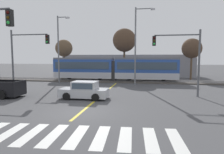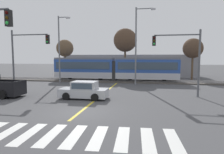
{
  "view_description": "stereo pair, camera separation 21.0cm",
  "coord_description": "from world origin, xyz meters",
  "px_view_note": "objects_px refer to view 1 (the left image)",
  "views": [
    {
      "loc": [
        4.16,
        -12.16,
        3.54
      ],
      "look_at": [
        0.71,
        7.89,
        1.6
      ],
      "focal_mm": 32.0,
      "sensor_mm": 36.0,
      "label": 1
    },
    {
      "loc": [
        4.36,
        -12.12,
        3.54
      ],
      "look_at": [
        0.71,
        7.89,
        1.6
      ],
      "focal_mm": 32.0,
      "sensor_mm": 36.0,
      "label": 2
    }
  ],
  "objects_px": {
    "light_rail_tram": "(114,68)",
    "bare_tree_far_west": "(64,48)",
    "traffic_light_mid_right": "(183,53)",
    "street_lamp_centre": "(137,42)",
    "sedan_crossing": "(84,91)",
    "traffic_light_mid_left": "(24,51)",
    "bare_tree_east": "(192,49)",
    "street_lamp_west": "(59,46)",
    "bare_tree_west": "(124,40)"
  },
  "relations": [
    {
      "from": "traffic_light_mid_right",
      "to": "street_lamp_centre",
      "type": "xyz_separation_m",
      "value": [
        -4.47,
        7.31,
        1.6
      ]
    },
    {
      "from": "sedan_crossing",
      "to": "bare_tree_east",
      "type": "bearing_deg",
      "value": 54.8
    },
    {
      "from": "traffic_light_mid_left",
      "to": "bare_tree_far_west",
      "type": "bearing_deg",
      "value": 97.24
    },
    {
      "from": "traffic_light_mid_left",
      "to": "street_lamp_west",
      "type": "relative_size",
      "value": 0.68
    },
    {
      "from": "sedan_crossing",
      "to": "street_lamp_west",
      "type": "distance_m",
      "value": 13.42
    },
    {
      "from": "bare_tree_far_west",
      "to": "street_lamp_centre",
      "type": "bearing_deg",
      "value": -27.85
    },
    {
      "from": "light_rail_tram",
      "to": "bare_tree_far_west",
      "type": "distance_m",
      "value": 10.65
    },
    {
      "from": "street_lamp_centre",
      "to": "bare_tree_east",
      "type": "height_order",
      "value": "street_lamp_centre"
    },
    {
      "from": "bare_tree_far_west",
      "to": "bare_tree_west",
      "type": "bearing_deg",
      "value": 1.23
    },
    {
      "from": "street_lamp_west",
      "to": "bare_tree_far_west",
      "type": "height_order",
      "value": "street_lamp_west"
    },
    {
      "from": "traffic_light_mid_right",
      "to": "street_lamp_west",
      "type": "bearing_deg",
      "value": 152.81
    },
    {
      "from": "bare_tree_far_west",
      "to": "street_lamp_west",
      "type": "bearing_deg",
      "value": -72.42
    },
    {
      "from": "street_lamp_west",
      "to": "light_rail_tram",
      "type": "bearing_deg",
      "value": 19.34
    },
    {
      "from": "traffic_light_mid_right",
      "to": "bare_tree_east",
      "type": "bearing_deg",
      "value": 75.36
    },
    {
      "from": "street_lamp_centre",
      "to": "bare_tree_far_west",
      "type": "distance_m",
      "value": 14.74
    },
    {
      "from": "light_rail_tram",
      "to": "bare_tree_far_west",
      "type": "bearing_deg",
      "value": 159.46
    },
    {
      "from": "sedan_crossing",
      "to": "traffic_light_mid_left",
      "type": "bearing_deg",
      "value": 161.73
    },
    {
      "from": "sedan_crossing",
      "to": "bare_tree_west",
      "type": "distance_m",
      "value": 17.98
    },
    {
      "from": "bare_tree_far_west",
      "to": "bare_tree_west",
      "type": "relative_size",
      "value": 0.8
    },
    {
      "from": "light_rail_tram",
      "to": "street_lamp_west",
      "type": "height_order",
      "value": "street_lamp_west"
    },
    {
      "from": "traffic_light_mid_left",
      "to": "street_lamp_centre",
      "type": "bearing_deg",
      "value": 33.77
    },
    {
      "from": "sedan_crossing",
      "to": "street_lamp_centre",
      "type": "height_order",
      "value": "street_lamp_centre"
    },
    {
      "from": "bare_tree_far_west",
      "to": "bare_tree_west",
      "type": "height_order",
      "value": "bare_tree_west"
    },
    {
      "from": "sedan_crossing",
      "to": "street_lamp_centre",
      "type": "distance_m",
      "value": 11.74
    },
    {
      "from": "street_lamp_centre",
      "to": "bare_tree_east",
      "type": "distance_m",
      "value": 11.59
    },
    {
      "from": "light_rail_tram",
      "to": "traffic_light_mid_right",
      "type": "bearing_deg",
      "value": -53.11
    },
    {
      "from": "bare_tree_east",
      "to": "traffic_light_mid_left",
      "type": "bearing_deg",
      "value": -141.9
    },
    {
      "from": "street_lamp_west",
      "to": "bare_tree_far_west",
      "type": "relative_size",
      "value": 1.4
    },
    {
      "from": "bare_tree_west",
      "to": "bare_tree_east",
      "type": "relative_size",
      "value": 1.26
    },
    {
      "from": "street_lamp_west",
      "to": "bare_tree_west",
      "type": "height_order",
      "value": "street_lamp_west"
    },
    {
      "from": "bare_tree_far_west",
      "to": "bare_tree_east",
      "type": "bearing_deg",
      "value": 2.75
    },
    {
      "from": "light_rail_tram",
      "to": "sedan_crossing",
      "type": "distance_m",
      "value": 13.24
    },
    {
      "from": "bare_tree_far_west",
      "to": "bare_tree_east",
      "type": "relative_size",
      "value": 1.01
    },
    {
      "from": "street_lamp_west",
      "to": "bare_tree_far_west",
      "type": "xyz_separation_m",
      "value": [
        -1.97,
        6.22,
        -0.06
      ]
    },
    {
      "from": "sedan_crossing",
      "to": "traffic_light_mid_right",
      "type": "xyz_separation_m",
      "value": [
        8.55,
        2.53,
        3.34
      ]
    },
    {
      "from": "sedan_crossing",
      "to": "bare_tree_far_west",
      "type": "relative_size",
      "value": 0.63
    },
    {
      "from": "traffic_light_mid_right",
      "to": "bare_tree_east",
      "type": "relative_size",
      "value": 0.91
    },
    {
      "from": "traffic_light_mid_left",
      "to": "bare_tree_east",
      "type": "distance_m",
      "value": 24.98
    },
    {
      "from": "sedan_crossing",
      "to": "traffic_light_mid_left",
      "type": "relative_size",
      "value": 0.66
    },
    {
      "from": "bare_tree_far_west",
      "to": "bare_tree_east",
      "type": "xyz_separation_m",
      "value": [
        21.48,
        1.03,
        -0.15
      ]
    },
    {
      "from": "bare_tree_west",
      "to": "bare_tree_east",
      "type": "distance_m",
      "value": 11.01
    },
    {
      "from": "traffic_light_mid_right",
      "to": "street_lamp_west",
      "type": "distance_m",
      "value": 17.5
    },
    {
      "from": "sedan_crossing",
      "to": "bare_tree_west",
      "type": "bearing_deg",
      "value": 84.49
    },
    {
      "from": "traffic_light_mid_right",
      "to": "street_lamp_centre",
      "type": "relative_size",
      "value": 0.61
    },
    {
      "from": "traffic_light_mid_right",
      "to": "street_lamp_west",
      "type": "xyz_separation_m",
      "value": [
        -15.53,
        7.98,
        1.23
      ]
    },
    {
      "from": "street_lamp_west",
      "to": "bare_tree_west",
      "type": "relative_size",
      "value": 1.12
    },
    {
      "from": "traffic_light_mid_right",
      "to": "bare_tree_east",
      "type": "height_order",
      "value": "bare_tree_east"
    },
    {
      "from": "bare_tree_far_west",
      "to": "bare_tree_east",
      "type": "distance_m",
      "value": 21.5
    },
    {
      "from": "light_rail_tram",
      "to": "traffic_light_mid_left",
      "type": "distance_m",
      "value": 13.45
    },
    {
      "from": "traffic_light_mid_left",
      "to": "traffic_light_mid_right",
      "type": "bearing_deg",
      "value": 0.65
    }
  ]
}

